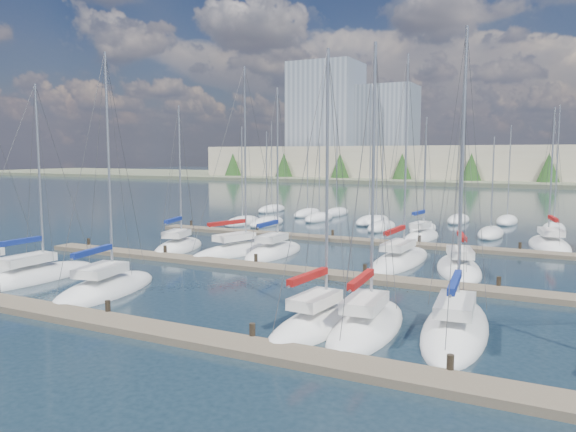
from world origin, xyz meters
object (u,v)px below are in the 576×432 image
at_px(sailboat_k, 400,260).
at_px(sailboat_d, 319,323).
at_px(sailboat_q, 549,245).
at_px(sailboat_c, 106,289).
at_px(sailboat_l, 459,269).
at_px(sailboat_f, 455,328).
at_px(sailboat_j, 274,252).
at_px(sailboat_h, 179,247).
at_px(sailboat_p, 421,237).
at_px(sailboat_e, 367,326).
at_px(sailboat_i, 239,251).
at_px(sailboat_b, 34,277).

bearing_deg(sailboat_k, sailboat_d, -85.44).
bearing_deg(sailboat_q, sailboat_c, -139.47).
height_order(sailboat_q, sailboat_l, sailboat_l).
bearing_deg(sailboat_f, sailboat_j, 134.85).
distance_m(sailboat_h, sailboat_p, 21.94).
height_order(sailboat_k, sailboat_e, sailboat_k).
bearing_deg(sailboat_f, sailboat_d, -165.81).
height_order(sailboat_l, sailboat_i, sailboat_i).
xyz_separation_m(sailboat_c, sailboat_f, (19.04, 1.61, -0.00)).
bearing_deg(sailboat_b, sailboat_l, 33.46).
bearing_deg(sailboat_j, sailboat_e, -51.73).
xyz_separation_m(sailboat_h, sailboat_i, (5.35, 0.71, 0.01)).
distance_m(sailboat_d, sailboat_c, 13.42).
bearing_deg(sailboat_l, sailboat_k, 150.24).
relative_size(sailboat_k, sailboat_l, 1.21).
relative_size(sailboat_d, sailboat_c, 0.93).
distance_m(sailboat_k, sailboat_c, 20.29).
bearing_deg(sailboat_i, sailboat_c, -74.51).
height_order(sailboat_k, sailboat_l, sailboat_k).
bearing_deg(sailboat_e, sailboat_c, 176.29).
distance_m(sailboat_e, sailboat_l, 14.84).
bearing_deg(sailboat_j, sailboat_d, -57.72).
bearing_deg(sailboat_d, sailboat_c, -176.91).
height_order(sailboat_k, sailboat_f, sailboat_k).
bearing_deg(sailboat_i, sailboat_e, -26.32).
bearing_deg(sailboat_j, sailboat_k, 4.01).
bearing_deg(sailboat_k, sailboat_l, -12.40).
bearing_deg(sailboat_h, sailboat_i, -7.01).
xyz_separation_m(sailboat_h, sailboat_d, (18.69, -13.80, 0.01)).
height_order(sailboat_q, sailboat_d, sailboat_d).
bearing_deg(sailboat_p, sailboat_d, -78.77).
bearing_deg(sailboat_j, sailboat_l, -2.27).
height_order(sailboat_j, sailboat_d, sailboat_j).
bearing_deg(sailboat_e, sailboat_d, -168.17).
relative_size(sailboat_k, sailboat_d, 1.18).
height_order(sailboat_p, sailboat_l, sailboat_l).
bearing_deg(sailboat_c, sailboat_e, -9.71).
xyz_separation_m(sailboat_j, sailboat_b, (-9.14, -14.59, -0.01)).
height_order(sailboat_j, sailboat_f, sailboat_f).
bearing_deg(sailboat_f, sailboat_p, 100.83).
xyz_separation_m(sailboat_j, sailboat_c, (-2.79, -14.89, -0.00)).
bearing_deg(sailboat_l, sailboat_h, 168.10).
bearing_deg(sailboat_f, sailboat_b, 177.05).
relative_size(sailboat_q, sailboat_d, 0.95).
distance_m(sailboat_p, sailboat_e, 28.10).
bearing_deg(sailboat_f, sailboat_e, -163.60).
distance_m(sailboat_e, sailboat_i, 20.76).
height_order(sailboat_p, sailboat_d, sailboat_d).
bearing_deg(sailboat_q, sailboat_d, -118.16).
bearing_deg(sailboat_b, sailboat_p, 58.84).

